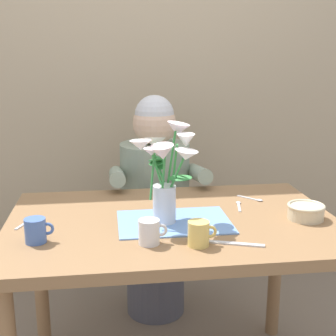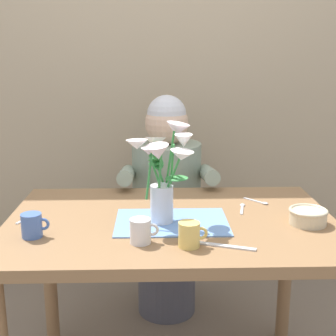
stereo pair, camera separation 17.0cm
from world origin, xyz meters
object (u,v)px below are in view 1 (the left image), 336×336
at_px(dinner_knife, 234,244).
at_px(ceramic_mug, 199,233).
at_px(tea_cup, 150,232).
at_px(flower_vase, 166,167).
at_px(coffee_cup, 36,230).
at_px(ceramic_bowl, 306,211).
at_px(seated_person, 155,210).

distance_m(dinner_knife, ceramic_mug, 0.12).
bearing_deg(tea_cup, dinner_knife, -8.73).
height_order(flower_vase, coffee_cup, flower_vase).
height_order(ceramic_bowl, ceramic_mug, ceramic_mug).
relative_size(ceramic_bowl, ceramic_mug, 1.46).
bearing_deg(dinner_knife, ceramic_mug, -163.82).
height_order(seated_person, coffee_cup, seated_person).
xyz_separation_m(seated_person, flower_vase, (-0.03, -0.65, 0.38)).
bearing_deg(flower_vase, seated_person, 87.34).
bearing_deg(coffee_cup, seated_person, 58.91).
relative_size(ceramic_bowl, tea_cup, 1.46).
relative_size(ceramic_bowl, dinner_knife, 0.72).
xyz_separation_m(flower_vase, coffee_cup, (-0.43, -0.12, -0.17)).
bearing_deg(dinner_knife, seated_person, 119.88).
xyz_separation_m(ceramic_mug, coffee_cup, (-0.51, 0.09, 0.00)).
bearing_deg(ceramic_mug, ceramic_bowl, 22.96).
xyz_separation_m(ceramic_bowl, ceramic_mug, (-0.43, -0.18, 0.01)).
distance_m(flower_vase, coffee_cup, 0.48).
distance_m(dinner_knife, coffee_cup, 0.63).
bearing_deg(coffee_cup, flower_vase, 15.74).
bearing_deg(coffee_cup, ceramic_bowl, 5.42).
bearing_deg(flower_vase, ceramic_mug, -70.38).
bearing_deg(ceramic_bowl, ceramic_mug, -157.04).
bearing_deg(tea_cup, flower_vase, 67.52).
bearing_deg(dinner_knife, ceramic_bowl, 50.13).
relative_size(ceramic_mug, tea_cup, 1.00).
height_order(ceramic_mug, tea_cup, same).
xyz_separation_m(ceramic_mug, tea_cup, (-0.15, 0.03, 0.00)).
bearing_deg(dinner_knife, flower_vase, 150.00).
bearing_deg(tea_cup, ceramic_bowl, 14.29).
height_order(ceramic_mug, coffee_cup, same).
bearing_deg(ceramic_mug, tea_cup, 167.24).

